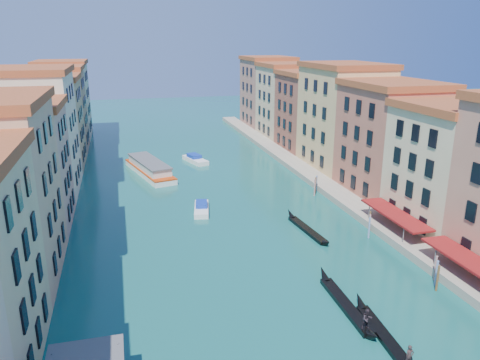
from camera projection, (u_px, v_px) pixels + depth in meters
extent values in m
cube|color=tan|center=(20.00, 169.00, 63.71)|extent=(12.00, 14.00, 16.50)
cube|color=#974C20|center=(11.00, 105.00, 61.17)|extent=(12.80, 14.40, 1.00)
cube|color=beige|center=(36.00, 135.00, 78.02)|extent=(12.00, 18.00, 20.00)
cube|color=#974C20|center=(28.00, 70.00, 74.97)|extent=(12.80, 18.40, 1.00)
cube|color=tan|center=(50.00, 125.00, 94.12)|extent=(12.00, 16.00, 17.50)
cube|color=#974C20|center=(44.00, 78.00, 91.44)|extent=(12.80, 16.40, 1.00)
cube|color=#9F7353|center=(58.00, 111.00, 108.33)|extent=(12.00, 15.00, 18.50)
cube|color=#974C20|center=(53.00, 68.00, 105.51)|extent=(12.80, 15.40, 1.00)
cube|color=#CDB68E|center=(65.00, 101.00, 123.08)|extent=(12.00, 17.00, 19.00)
cube|color=#974C20|center=(60.00, 62.00, 120.18)|extent=(12.80, 17.40, 1.00)
cube|color=beige|center=(451.00, 172.00, 62.39)|extent=(12.00, 14.00, 16.50)
cube|color=#974C20|center=(460.00, 107.00, 59.85)|extent=(12.80, 14.40, 1.00)
cube|color=#B35E46|center=(390.00, 143.00, 76.06)|extent=(12.00, 16.00, 18.00)
cube|color=#974C20|center=(395.00, 84.00, 73.31)|extent=(12.80, 16.40, 1.00)
cube|color=#DDAF6D|center=(343.00, 120.00, 91.52)|extent=(12.00, 18.00, 20.00)
cube|color=#974C20|center=(346.00, 65.00, 88.47)|extent=(12.80, 18.40, 1.00)
cube|color=brown|center=(310.00, 114.00, 107.16)|extent=(12.00, 15.00, 17.50)
cube|color=#974C20|center=(311.00, 73.00, 104.48)|extent=(12.80, 15.40, 1.00)
cube|color=#D2B082|center=(286.00, 103.00, 121.37)|extent=(12.00, 16.00, 18.50)
cube|color=#974C20|center=(287.00, 65.00, 118.54)|extent=(12.80, 16.40, 1.00)
cube|color=#A56A56|center=(267.00, 94.00, 136.51)|extent=(12.00, 17.00, 19.50)
cube|color=#974C20|center=(268.00, 58.00, 133.53)|extent=(12.80, 17.40, 1.00)
cube|color=gray|center=(315.00, 178.00, 86.79)|extent=(4.00, 140.00, 1.00)
cube|color=maroon|center=(480.00, 267.00, 47.68)|extent=(3.20, 15.30, 0.25)
cylinder|color=#595A5C|center=(435.00, 260.00, 52.50)|extent=(0.12, 0.12, 3.00)
cube|color=maroon|center=(395.00, 214.00, 62.03)|extent=(3.20, 12.60, 0.25)
cylinder|color=#595A5C|center=(403.00, 238.00, 58.24)|extent=(0.12, 0.12, 3.00)
cylinder|color=#595A5C|center=(369.00, 215.00, 66.02)|extent=(0.12, 0.12, 3.00)
cylinder|color=brown|center=(437.00, 280.00, 48.67)|extent=(0.24, 0.24, 3.20)
cylinder|color=brown|center=(436.00, 274.00, 49.74)|extent=(0.24, 0.24, 3.20)
cylinder|color=brown|center=(435.00, 269.00, 50.81)|extent=(0.24, 0.24, 3.20)
cylinder|color=brown|center=(369.00, 229.00, 61.63)|extent=(0.24, 0.24, 3.20)
cylinder|color=brown|center=(369.00, 226.00, 62.70)|extent=(0.24, 0.24, 3.20)
cylinder|color=brown|center=(370.00, 222.00, 63.77)|extent=(0.24, 0.24, 3.20)
cylinder|color=brown|center=(315.00, 188.00, 78.30)|extent=(0.24, 0.24, 3.20)
cylinder|color=brown|center=(316.00, 186.00, 79.37)|extent=(0.24, 0.24, 3.20)
cylinder|color=brown|center=(316.00, 184.00, 80.44)|extent=(0.24, 0.24, 3.20)
cube|color=white|center=(150.00, 171.00, 91.07)|extent=(8.73, 19.09, 1.12)
cube|color=silver|center=(149.00, 165.00, 90.72)|extent=(7.34, 15.36, 1.49)
cube|color=#595A5C|center=(149.00, 161.00, 90.46)|extent=(7.73, 15.89, 0.23)
cube|color=#C93A0B|center=(149.00, 169.00, 90.92)|extent=(8.77, 19.10, 0.23)
cube|color=black|center=(385.00, 337.00, 41.02)|extent=(1.93, 9.59, 0.48)
cone|color=black|center=(360.00, 301.00, 45.89)|extent=(1.12, 2.20, 1.78)
imported|color=#332423|center=(410.00, 356.00, 36.91)|extent=(0.70, 0.49, 1.83)
cube|color=black|center=(346.00, 305.00, 45.94)|extent=(1.56, 10.13, 0.50)
cone|color=black|center=(324.00, 274.00, 51.05)|extent=(1.08, 2.29, 1.88)
cone|color=black|center=(374.00, 336.00, 40.61)|extent=(1.07, 1.90, 1.66)
imported|color=#2A2126|center=(367.00, 319.00, 41.62)|extent=(0.96, 0.76, 1.94)
cube|color=black|center=(307.00, 230.00, 64.06)|extent=(2.04, 9.57, 0.48)
cone|color=black|center=(290.00, 214.00, 68.69)|extent=(1.14, 2.20, 1.77)
cone|color=black|center=(327.00, 243.00, 59.22)|extent=(1.11, 1.84, 1.56)
cube|color=white|center=(202.00, 209.00, 71.39)|extent=(3.28, 6.93, 0.76)
cube|color=#1435A5|center=(201.00, 204.00, 71.65)|extent=(2.21, 3.12, 0.67)
cube|color=white|center=(195.00, 160.00, 99.89)|extent=(4.71, 8.28, 0.90)
cube|color=#1435A5|center=(194.00, 156.00, 100.12)|extent=(2.94, 3.84, 0.79)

